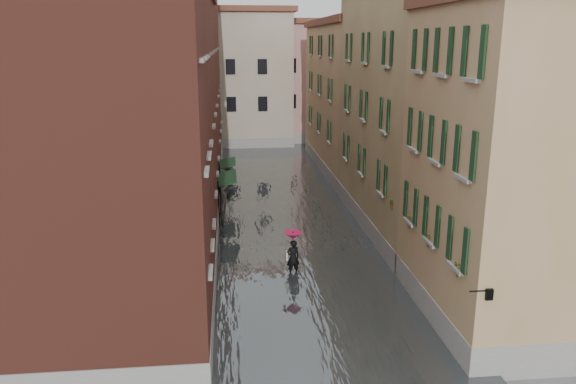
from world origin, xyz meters
TOP-DOWN VIEW (x-y plane):
  - ground at (0.00, 0.00)m, footprint 120.00×120.00m
  - floodwater at (0.00, 13.00)m, footprint 10.00×60.00m
  - building_left_near at (-7.00, -2.00)m, footprint 6.00×8.00m
  - building_left_mid at (-7.00, 9.00)m, footprint 6.00×14.00m
  - building_left_far at (-7.00, 24.00)m, footprint 6.00×16.00m
  - building_right_near at (7.00, -2.00)m, footprint 6.00×8.00m
  - building_right_mid at (7.00, 9.00)m, footprint 6.00×14.00m
  - building_right_far at (7.00, 24.00)m, footprint 6.00×16.00m
  - building_end_cream at (-3.00, 38.00)m, footprint 12.00×9.00m
  - building_end_pink at (6.00, 40.00)m, footprint 10.00×9.00m
  - awning_near at (-3.48, 11.50)m, footprint 1.09×3.37m
  - awning_far at (-3.49, 15.72)m, footprint 1.09×2.76m
  - wall_lantern at (4.33, -6.00)m, footprint 0.71×0.22m
  - window_planters at (4.12, -0.71)m, footprint 0.59×8.40m
  - pedestrian_main at (-0.54, 2.81)m, footprint 0.86×0.86m
  - pedestrian_far at (-3.36, 20.68)m, footprint 1.11×1.01m

SIDE VIEW (x-z plane):
  - ground at x=0.00m, z-range 0.00..0.00m
  - floodwater at x=0.00m, z-range 0.00..0.20m
  - pedestrian_far at x=-3.36m, z-range 0.00..1.85m
  - pedestrian_main at x=-0.54m, z-range 0.17..2.23m
  - awning_far at x=-3.49m, z-range 1.06..3.86m
  - awning_near at x=-3.48m, z-range 1.08..3.88m
  - wall_lantern at x=4.33m, z-range 2.83..3.18m
  - window_planters at x=4.12m, z-range 3.09..3.93m
  - building_right_near at x=7.00m, z-range 0.00..11.50m
  - building_right_far at x=7.00m, z-range 0.00..11.50m
  - building_end_pink at x=6.00m, z-range 0.00..12.00m
  - building_left_mid at x=-7.00m, z-range 0.00..12.50m
  - building_left_near at x=-7.00m, z-range 0.00..13.00m
  - building_right_mid at x=7.00m, z-range 0.00..13.00m
  - building_end_cream at x=-3.00m, z-range 0.00..13.00m
  - building_left_far at x=-7.00m, z-range 0.00..14.00m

